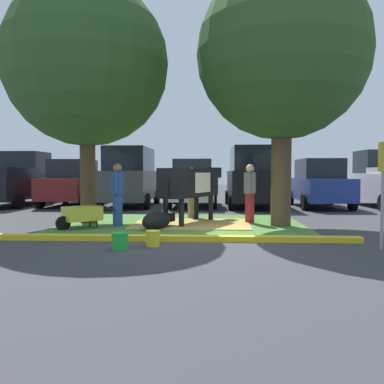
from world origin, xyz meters
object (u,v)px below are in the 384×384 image
Objects in this scene: person_handler at (118,193)px; bucket_yellow at (153,238)px; wheelbarrow at (81,214)px; parking_sign at (383,174)px; calf_lying at (157,220)px; shade_tree_right at (282,54)px; hatchback_white at (193,183)px; suv_dark_grey at (130,177)px; sedan_blue at (319,184)px; bucket_green at (120,241)px; suv_black at (252,177)px; cow_holstein at (191,183)px; shade_tree_left at (86,64)px; sedan_red at (73,183)px; person_visitor_far at (250,192)px; person_visitor_near at (192,191)px; pickup_truck_black at (16,180)px.

bucket_yellow is (1.37, -2.82, -0.75)m from person_handler.
person_handler reaches higher than wheelbarrow.
parking_sign is 6.49× the size of bucket_yellow.
wheelbarrow reaches higher than calf_lying.
shade_tree_right is 1.56× the size of hatchback_white.
hatchback_white reaches higher than wheelbarrow.
calf_lying is at bearing -73.14° from suv_dark_grey.
sedan_blue reaches higher than wheelbarrow.
bucket_green is 10.17m from suv_black.
hatchback_white is at bearing 92.16° from cow_holstein.
suv_black is at bearing -7.57° from hatchback_white.
sedan_blue is at bearing -1.26° from suv_dark_grey.
sedan_blue is (7.00, 6.34, 0.07)m from person_handler.
cow_holstein is at bearing 1.92° from shade_tree_left.
parking_sign is at bearing -28.24° from shade_tree_left.
suv_black is (2.28, 5.57, 0.11)m from cow_holstein.
suv_black is (2.50, -0.33, 0.29)m from hatchback_white.
wheelbarrow is 7.82m from sedan_red.
person_visitor_far is 4.94m from bucket_green.
suv_dark_grey is at bearing 122.93° from person_visitor_near.
wheelbarrow is 7.08m from parking_sign.
person_visitor_far is (-0.77, 0.59, -3.66)m from shade_tree_right.
shade_tree_left is 3.36× the size of parking_sign.
pickup_truck_black is (-10.60, 6.68, -3.46)m from shade_tree_right.
wheelbarrow is (-0.83, -0.50, -0.53)m from person_handler.
shade_tree_left is 2.32× the size of cow_holstein.
sedan_red is 10.59m from sedan_blue.
hatchback_white is 5.29m from sedan_blue.
hatchback_white reaches higher than calf_lying.
pickup_truck_black is at bearing 176.91° from suv_black.
person_visitor_near is at bearing 43.24° from wheelbarrow.
calf_lying is 0.93× the size of wheelbarrow.
person_handler is 9.30m from pickup_truck_black.
suv_dark_grey reaches higher than bucket_yellow.
shade_tree_left reaches higher than person_visitor_far.
shade_tree_left is at bearing -144.75° from sedan_blue.
cow_holstein is 1.83× the size of person_visitor_near.
sedan_red reaches higher than wheelbarrow.
suv_dark_grey reaches higher than parking_sign.
calf_lying is at bearing -106.11° from person_visitor_near.
person_visitor_near is 7.24m from sedan_red.
bucket_green is (-2.82, -3.98, -0.74)m from person_visitor_far.
sedan_blue is at bearing 49.56° from calf_lying.
person_visitor_far is (3.61, 0.81, -0.01)m from person_handler.
bucket_green is (-0.36, -2.64, -0.07)m from calf_lying.
person_visitor_near is 0.36× the size of sedan_red.
person_visitor_far reaches higher than cow_holstein.
sedan_red is (-4.72, 7.33, 0.75)m from calf_lying.
shade_tree_right is at bearing -37.06° from person_visitor_far.
cow_holstein is 3.77m from bucket_yellow.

